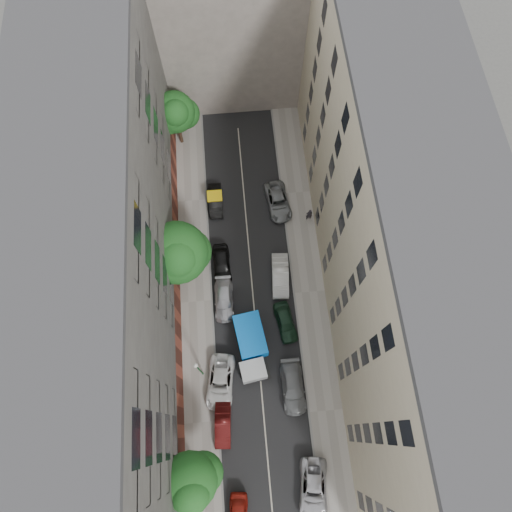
{
  "coord_description": "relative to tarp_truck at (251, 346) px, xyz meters",
  "views": [
    {
      "loc": [
        -0.81,
        -12.3,
        42.64
      ],
      "look_at": [
        0.45,
        1.9,
        6.0
      ],
      "focal_mm": 32.0,
      "sensor_mm": 36.0,
      "label": 1
    }
  ],
  "objects": [
    {
      "name": "sidewalk_left",
      "position": [
        -4.9,
        5.0,
        -1.42
      ],
      "size": [
        3.0,
        44.0,
        0.15
      ],
      "primitive_type": "cube",
      "color": "gray",
      "rests_on": "ground"
    },
    {
      "name": "car_left_5",
      "position": [
        -2.42,
        15.5,
        -0.85
      ],
      "size": [
        1.37,
        3.92,
        1.29
      ],
      "primitive_type": "imported",
      "rotation": [
        0.0,
        0.0,
        0.0
      ],
      "color": "black",
      "rests_on": "ground"
    },
    {
      "name": "car_left_3",
      "position": [
        -2.2,
        4.8,
        -0.85
      ],
      "size": [
        1.91,
        4.48,
        1.29
      ],
      "primitive_type": "imported",
      "rotation": [
        0.0,
        0.0,
        -0.02
      ],
      "color": "#BBBABF",
      "rests_on": "ground"
    },
    {
      "name": "car_left_1",
      "position": [
        -3.0,
        -6.4,
        -0.86
      ],
      "size": [
        1.63,
        3.97,
        1.28
      ],
      "primitive_type": "imported",
      "rotation": [
        0.0,
        0.0,
        -0.07
      ],
      "color": "#4C0F0F",
      "rests_on": "ground"
    },
    {
      "name": "tree_near",
      "position": [
        -5.28,
        -10.25,
        3.78
      ],
      "size": [
        4.67,
        4.29,
        7.6
      ],
      "color": "#382619",
      "rests_on": "sidewalk_left"
    },
    {
      "name": "sidewalk_right",
      "position": [
        6.1,
        5.0,
        -1.42
      ],
      "size": [
        3.0,
        44.0,
        0.15
      ],
      "primitive_type": "cube",
      "color": "gray",
      "rests_on": "ground"
    },
    {
      "name": "car_right_3",
      "position": [
        3.4,
        6.7,
        -0.76
      ],
      "size": [
        1.88,
        4.6,
        1.48
      ],
      "primitive_type": "imported",
      "rotation": [
        0.0,
        0.0,
        -0.07
      ],
      "color": "silver",
      "rests_on": "ground"
    },
    {
      "name": "car_right_4",
      "position": [
        4.04,
        14.8,
        -0.83
      ],
      "size": [
        2.76,
        5.01,
        1.33
      ],
      "primitive_type": "imported",
      "rotation": [
        0.0,
        0.0,
        0.12
      ],
      "color": "slate",
      "rests_on": "ground"
    },
    {
      "name": "car_left_4",
      "position": [
        -2.2,
        8.4,
        -0.77
      ],
      "size": [
        1.83,
        4.29,
        1.45
      ],
      "primitive_type": "imported",
      "rotation": [
        0.0,
        0.0,
        0.03
      ],
      "color": "black",
      "rests_on": "ground"
    },
    {
      "name": "car_right_0",
      "position": [
        4.13,
        -12.0,
        -0.82
      ],
      "size": [
        2.89,
        5.16,
        1.36
      ],
      "primitive_type": "imported",
      "rotation": [
        0.0,
        0.0,
        -0.13
      ],
      "color": "#B5B5BA",
      "rests_on": "ground"
    },
    {
      "name": "building_left",
      "position": [
        -10.4,
        5.0,
        8.5
      ],
      "size": [
        8.0,
        44.0,
        20.0
      ],
      "primitive_type": "cube",
      "color": "#4B4846",
      "rests_on": "ground"
    },
    {
      "name": "lamp_post",
      "position": [
        -4.56,
        -1.88,
        2.2
      ],
      "size": [
        0.36,
        0.36,
        5.66
      ],
      "color": "#185626",
      "rests_on": "sidewalk_left"
    },
    {
      "name": "car_right_2",
      "position": [
        3.4,
        2.09,
        -0.81
      ],
      "size": [
        2.24,
        4.22,
        1.37
      ],
      "primitive_type": "imported",
      "rotation": [
        0.0,
        0.0,
        0.16
      ],
      "color": "#152F1E",
      "rests_on": "ground"
    },
    {
      "name": "building_endcap",
      "position": [
        0.6,
        33.0,
        7.5
      ],
      "size": [
        18.0,
        12.0,
        18.0
      ],
      "primitive_type": "cube",
      "color": "gray",
      "rests_on": "ground"
    },
    {
      "name": "road_surface",
      "position": [
        0.6,
        5.0,
        -1.49
      ],
      "size": [
        8.0,
        44.0,
        0.02
      ],
      "primitive_type": "cube",
      "color": "black",
      "rests_on": "ground"
    },
    {
      "name": "tree_far",
      "position": [
        -5.63,
        23.41,
        3.44
      ],
      "size": [
        4.65,
        4.27,
        7.19
      ],
      "color": "#382619",
      "rests_on": "sidewalk_left"
    },
    {
      "name": "tree_mid",
      "position": [
        -5.7,
        7.81,
        4.1
      ],
      "size": [
        5.81,
        5.61,
        8.43
      ],
      "color": "#382619",
      "rests_on": "sidewalk_left"
    },
    {
      "name": "pedestrian",
      "position": [
        7.0,
        12.84,
        -0.43
      ],
      "size": [
        0.7,
        0.49,
        1.84
      ],
      "primitive_type": "imported",
      "rotation": [
        0.0,
        0.0,
        3.22
      ],
      "color": "black",
      "rests_on": "sidewalk_right"
    },
    {
      "name": "ground",
      "position": [
        0.6,
        5.0,
        -1.5
      ],
      "size": [
        120.0,
        120.0,
        0.0
      ],
      "primitive_type": "plane",
      "color": "#4C4C49",
      "rests_on": "ground"
    },
    {
      "name": "building_right",
      "position": [
        11.6,
        5.0,
        8.5
      ],
      "size": [
        8.0,
        44.0,
        20.0
      ],
      "primitive_type": "cube",
      "color": "#BCB092",
      "rests_on": "ground"
    },
    {
      "name": "car_right_1",
      "position": [
        3.4,
        -3.8,
        -0.79
      ],
      "size": [
        2.06,
        4.91,
        1.42
      ],
      "primitive_type": "imported",
      "rotation": [
        0.0,
        0.0,
        0.02
      ],
      "color": "slate",
      "rests_on": "ground"
    },
    {
      "name": "car_left_2",
      "position": [
        -3.0,
        -2.8,
        -0.8
      ],
      "size": [
        3.09,
        5.33,
        1.4
      ],
      "primitive_type": "imported",
      "rotation": [
        0.0,
        0.0,
        -0.16
      ],
      "color": "silver",
      "rests_on": "ground"
    },
    {
      "name": "tarp_truck",
      "position": [
        0.0,
        0.0,
        0.0
      ],
      "size": [
        3.14,
        6.18,
        2.72
      ],
      "rotation": [
        0.0,
        0.0,
        0.15
      ],
      "color": "black",
      "rests_on": "ground"
    }
  ]
}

